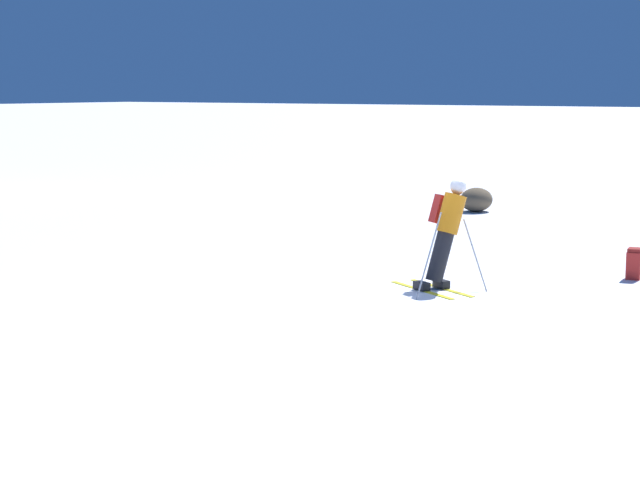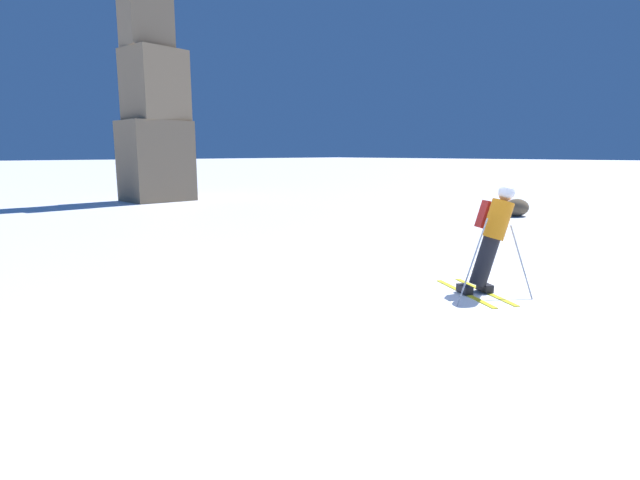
# 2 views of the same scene
# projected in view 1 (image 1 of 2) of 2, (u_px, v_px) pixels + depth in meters

# --- Properties ---
(ground_plane) EXTENTS (300.00, 300.00, 0.00)m
(ground_plane) POSITION_uv_depth(u_px,v_px,m) (435.00, 288.00, 16.36)
(ground_plane) COLOR white
(skier) EXTENTS (1.47, 1.64, 1.72)m
(skier) POSITION_uv_depth(u_px,v_px,m) (446.00, 227.00, 16.30)
(skier) COLOR yellow
(skier) RESTS_ON ground
(spare_backpack) EXTENTS (0.33, 0.27, 0.50)m
(spare_backpack) POSITION_uv_depth(u_px,v_px,m) (634.00, 264.00, 17.14)
(spare_backpack) COLOR #AD231E
(spare_backpack) RESTS_ON ground
(exposed_boulder_0) EXTENTS (0.91, 0.78, 0.59)m
(exposed_boulder_0) POSITION_uv_depth(u_px,v_px,m) (476.00, 200.00, 26.41)
(exposed_boulder_0) COLOR brown
(exposed_boulder_0) RESTS_ON ground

